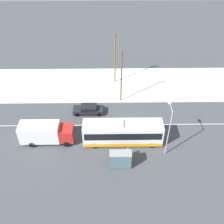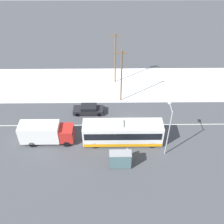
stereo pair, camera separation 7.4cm
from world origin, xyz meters
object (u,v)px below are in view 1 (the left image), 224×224
Objects in this scene: streetlamp at (169,126)px; city_bus at (123,133)px; sedan_car at (88,109)px; pedestrian_at_stop at (128,152)px; bus_shelter at (121,159)px; box_truck at (46,132)px; utility_pole_snowlot at (115,58)px; utility_pole_roadside at (121,76)px.

city_bus is at bearing 161.41° from streetlamp.
sedan_car is 10.86m from pedestrian_at_stop.
box_truck is at bearing 155.02° from bus_shelter.
utility_pole_snowlot is (9.82, 14.95, 3.22)m from box_truck.
city_bus is 4.55m from bus_shelter.
streetlamp is at bearing -7.27° from box_truck.
box_truck is at bearing 172.73° from streetlamp.
bus_shelter is (4.62, -10.83, 0.89)m from sedan_car.
pedestrian_at_stop is (5.59, -9.31, 0.34)m from sedan_car.
sedan_car is at bearing 142.48° from streetlamp.
box_truck is (-10.55, 0.18, -0.01)m from city_bus.
utility_pole_snowlot reaches higher than utility_pole_roadside.
city_bus is 1.14× the size of utility_pole_snowlot.
pedestrian_at_stop is at bearing -167.54° from streetlamp.
city_bus is at bearing -0.96° from box_truck.
utility_pole_snowlot reaches higher than sedan_car.
city_bus is at bearing 128.81° from sedan_car.
city_bus is 9.99m from utility_pole_roadside.
sedan_car is at bearing 128.81° from city_bus.
utility_pole_roadside is (-5.46, 11.37, 0.21)m from streetlamp.
utility_pole_snowlot reaches higher than box_truck.
sedan_car is 0.51× the size of utility_pole_roadside.
bus_shelter is 7.23m from streetlamp.
pedestrian_at_stop is 18.56m from utility_pole_snowlot.
streetlamp is at bearing 23.63° from bus_shelter.
box_truck is 2.63× the size of bus_shelter.
city_bus is at bearing 84.27° from bus_shelter.
bus_shelter is 0.38× the size of streetlamp.
sedan_car is (-5.07, 6.31, -0.94)m from city_bus.
box_truck is at bearing 179.04° from city_bus.
utility_pole_roadside reaches higher than sedan_car.
box_truck reaches higher than sedan_car.
bus_shelter is at bearing -122.47° from pedestrian_at_stop.
streetlamp is (16.14, -2.06, 2.92)m from box_truck.
city_bus is 8.15m from sedan_car.
streetlamp reaches higher than sedan_car.
streetlamp is at bearing -64.36° from utility_pole_roadside.
pedestrian_at_stop is at bearing -88.25° from utility_pole_roadside.
utility_pole_snowlot reaches higher than streetlamp.
pedestrian_at_stop is 1.89m from bus_shelter.
city_bus is 10.55m from box_truck.
utility_pole_roadside reaches higher than city_bus.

